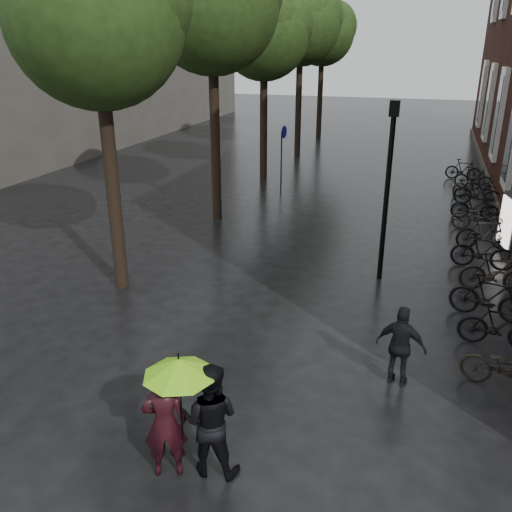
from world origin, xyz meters
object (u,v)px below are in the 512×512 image
at_px(person_burgundy, 165,424).
at_px(pedestrian_walking, 401,346).
at_px(lamp_post, 388,175).
at_px(person_black, 210,419).
at_px(parked_bicycles, 481,227).
at_px(ad_lightbox, 510,224).

height_order(person_burgundy, pedestrian_walking, person_burgundy).
relative_size(pedestrian_walking, lamp_post, 0.34).
relative_size(person_black, parked_bicycles, 0.10).
distance_m(parked_bicycles, ad_lightbox, 1.06).
height_order(pedestrian_walking, ad_lightbox, ad_lightbox).
relative_size(parked_bicycles, lamp_post, 3.86).
distance_m(pedestrian_walking, ad_lightbox, 8.07).
relative_size(person_burgundy, parked_bicycles, 0.10).
distance_m(parked_bicycles, lamp_post, 5.12).
distance_m(person_burgundy, lamp_post, 8.34).
bearing_deg(person_black, ad_lightbox, -121.20).
xyz_separation_m(parked_bicycles, ad_lightbox, (0.67, -0.73, 0.38)).
height_order(person_black, parked_bicycles, person_black).
relative_size(person_burgundy, pedestrian_walking, 1.11).
bearing_deg(ad_lightbox, parked_bicycles, 120.31).
relative_size(person_black, pedestrian_walking, 1.14).
bearing_deg(ad_lightbox, lamp_post, -149.98).
height_order(pedestrian_walking, parked_bicycles, pedestrian_walking).
relative_size(parked_bicycles, ad_lightbox, 10.15).
height_order(person_burgundy, lamp_post, lamp_post).
xyz_separation_m(person_burgundy, ad_lightbox, (5.49, 10.87, 0.02)).
distance_m(person_burgundy, parked_bicycles, 12.57).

